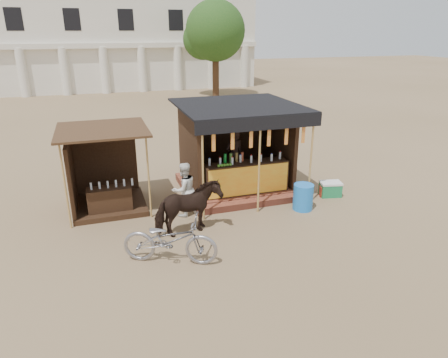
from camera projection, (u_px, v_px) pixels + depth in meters
ground at (244, 243)px, 9.76m from camera, size 120.00×120.00×0.00m
main_stall at (237, 159)px, 12.68m from camera, size 3.60×3.61×2.78m
secondary_stall at (101, 180)px, 11.42m from camera, size 2.40×2.40×2.38m
cow at (188, 209)px, 9.95m from camera, size 1.77×1.06×1.40m
motorbike at (170, 240)px, 8.78m from camera, size 2.24×1.55×1.12m
bystander at (184, 190)px, 10.97m from camera, size 0.90×0.81×1.53m
blue_barrel at (303, 197)px, 11.47m from camera, size 0.76×0.76×0.76m
red_crate at (325, 191)px, 12.49m from camera, size 0.48×0.50×0.33m
cooler at (330, 189)px, 12.45m from camera, size 0.72×0.57×0.46m
background_building at (100, 41)px, 34.42m from camera, size 26.00×7.45×8.18m
tree at (212, 33)px, 29.52m from camera, size 4.50×4.40×7.00m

